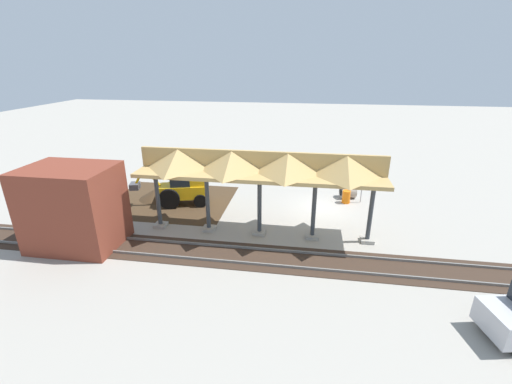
% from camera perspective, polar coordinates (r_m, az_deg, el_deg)
% --- Properties ---
extents(ground_plane, '(120.00, 120.00, 0.00)m').
position_cam_1_polar(ground_plane, '(23.60, 10.63, -2.65)').
color(ground_plane, '#9E998E').
extents(dirt_work_zone, '(8.40, 7.00, 0.01)m').
position_cam_1_polar(dirt_work_zone, '(25.09, -13.99, -1.45)').
color(dirt_work_zone, '#42301E').
rests_on(dirt_work_zone, ground).
extents(platform_canopy, '(13.22, 3.20, 4.90)m').
position_cam_1_polar(platform_canopy, '(18.32, 0.62, 4.56)').
color(platform_canopy, '#9E998E').
rests_on(platform_canopy, ground).
extents(rail_tracks, '(60.00, 2.58, 0.15)m').
position_cam_1_polar(rail_tracks, '(17.58, 11.06, -11.44)').
color(rail_tracks, slate).
rests_on(rail_tracks, ground).
extents(stop_sign, '(0.76, 0.09, 2.48)m').
position_cam_1_polar(stop_sign, '(24.60, 17.41, 2.19)').
color(stop_sign, gray).
rests_on(stop_sign, ground).
extents(backhoe, '(5.25, 2.47, 2.82)m').
position_cam_1_polar(backhoe, '(23.92, -12.24, 0.83)').
color(backhoe, '#EAB214').
rests_on(backhoe, ground).
extents(dirt_mound, '(5.02, 5.02, 1.49)m').
position_cam_1_polar(dirt_mound, '(25.85, -16.17, -1.00)').
color(dirt_mound, '#42301E').
rests_on(dirt_mound, ground).
extents(concrete_pipe, '(1.22, 1.14, 0.94)m').
position_cam_1_polar(concrete_pipe, '(25.66, 15.06, 0.08)').
color(concrete_pipe, '#9E9384').
rests_on(concrete_pipe, ground).
extents(brick_utility_building, '(4.48, 3.30, 4.36)m').
position_cam_1_polar(brick_utility_building, '(20.31, -28.09, -2.24)').
color(brick_utility_building, brown).
rests_on(brick_utility_building, ground).
extents(traffic_barrel, '(0.56, 0.56, 0.90)m').
position_cam_1_polar(traffic_barrel, '(24.70, 14.79, -0.77)').
color(traffic_barrel, orange).
rests_on(traffic_barrel, ground).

